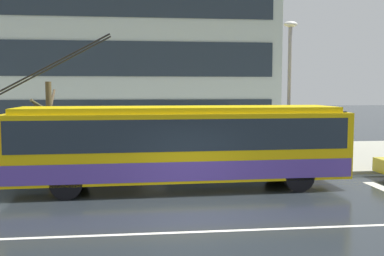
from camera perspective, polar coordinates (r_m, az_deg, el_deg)
The scene contains 9 objects.
ground_plane at distance 12.30m, azimuth 1.31°, elevation -11.58°, with size 160.00×160.00×0.00m, color #21272C.
sidewalk_slab at distance 22.28m, azimuth -2.30°, elevation -3.85°, with size 80.00×10.00×0.14m, color gray.
lane_centre_line at distance 11.17m, azimuth 2.17°, elevation -13.31°, with size 72.00×0.14×0.01m, color silver.
trolleybus at distance 15.53m, azimuth -1.56°, elevation -2.03°, with size 12.89×2.82×5.38m.
bus_shelter at distance 18.59m, azimuth -9.84°, elevation 0.60°, with size 4.17×1.65×2.63m.
pedestrian_at_shelter at distance 19.15m, azimuth 11.19°, elevation -0.83°, with size 1.07×1.07×1.85m.
pedestrian_approaching_curb at distance 18.82m, azimuth 3.81°, elevation -0.66°, with size 1.06×1.06×1.95m.
street_lamp at distance 18.91m, azimuth 12.57°, elevation 5.90°, with size 0.60×0.32×6.19m.
street_tree_bare at distance 19.05m, azimuth -18.15°, elevation 0.62°, with size 0.80×1.81×3.70m.
Camera 1 is at (-1.61, -11.67, 3.52)m, focal length 40.96 mm.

